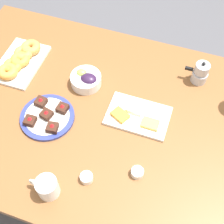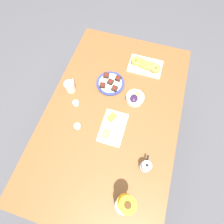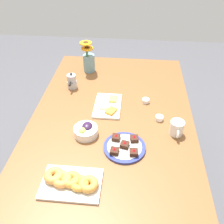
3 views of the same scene
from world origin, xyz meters
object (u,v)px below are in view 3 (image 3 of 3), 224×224
object	(u,v)px
croissant_platter	(71,181)
dessert_plate	(125,147)
coffee_mug	(177,128)
jam_cup_berry	(159,118)
flower_vase	(89,61)
cheese_platter	(108,106)
moka_pot	(72,82)
dining_table	(112,127)
grape_bowl	(86,131)
jam_cup_honey	(146,101)

from	to	relation	value
croissant_platter	dessert_plate	xyz separation A→B (m)	(-0.25, 0.24, -0.01)
coffee_mug	jam_cup_berry	bearing A→B (deg)	-140.67
dessert_plate	flower_vase	bearing A→B (deg)	-158.09
cheese_platter	dessert_plate	bearing A→B (deg)	19.74
dessert_plate	moka_pot	size ratio (longest dim) A/B	1.92
dining_table	croissant_platter	bearing A→B (deg)	-15.86
flower_vase	moka_pot	distance (m)	0.27
grape_bowl	flower_vase	distance (m)	0.73
jam_cup_honey	dessert_plate	xyz separation A→B (m)	(0.43, -0.12, -0.00)
grape_bowl	dessert_plate	distance (m)	0.24
cheese_platter	moka_pot	size ratio (longest dim) A/B	2.18
grape_bowl	cheese_platter	distance (m)	0.29
grape_bowl	dining_table	bearing A→B (deg)	141.60
cheese_platter	jam_cup_honey	world-z (taller)	cheese_platter
cheese_platter	flower_vase	xyz separation A→B (m)	(-0.46, -0.20, 0.08)
flower_vase	moka_pot	size ratio (longest dim) A/B	2.10
dining_table	cheese_platter	world-z (taller)	cheese_platter
grape_bowl	moka_pot	distance (m)	0.51
croissant_platter	dessert_plate	distance (m)	0.35
grape_bowl	dessert_plate	size ratio (longest dim) A/B	0.60
coffee_mug	grape_bowl	world-z (taller)	coffee_mug
dining_table	dessert_plate	size ratio (longest dim) A/B	7.02
jam_cup_berry	flower_vase	distance (m)	0.77
jam_cup_honey	dessert_plate	size ratio (longest dim) A/B	0.21
grape_bowl	dessert_plate	bearing A→B (deg)	68.71
coffee_mug	croissant_platter	bearing A→B (deg)	-52.93
croissant_platter	moka_pot	world-z (taller)	moka_pot
dining_table	flower_vase	bearing A→B (deg)	-157.12
dining_table	grape_bowl	distance (m)	0.24
dessert_plate	flower_vase	distance (m)	0.88
grape_bowl	moka_pot	bearing A→B (deg)	-158.74
cheese_platter	dessert_plate	size ratio (longest dim) A/B	1.14
coffee_mug	flower_vase	world-z (taller)	flower_vase
moka_pot	jam_cup_honey	bearing A→B (deg)	75.71
dining_table	croissant_platter	size ratio (longest dim) A/B	5.52
croissant_platter	flower_vase	xyz separation A→B (m)	(-1.06, -0.09, 0.06)
coffee_mug	jam_cup_honey	world-z (taller)	coffee_mug
flower_vase	cheese_platter	bearing A→B (deg)	23.57
coffee_mug	jam_cup_berry	distance (m)	0.14
dessert_plate	cheese_platter	bearing A→B (deg)	-160.26
jam_cup_honey	croissant_platter	bearing A→B (deg)	-27.47
coffee_mug	croissant_platter	distance (m)	0.65
grape_bowl	flower_vase	bearing A→B (deg)	-172.03
croissant_platter	jam_cup_honey	xyz separation A→B (m)	(-0.68, 0.35, -0.01)
jam_cup_berry	moka_pot	bearing A→B (deg)	-117.12
coffee_mug	dessert_plate	bearing A→B (deg)	-63.49
dining_table	jam_cup_berry	xyz separation A→B (m)	(0.00, 0.29, 0.10)
flower_vase	moka_pot	world-z (taller)	flower_vase
coffee_mug	grape_bowl	distance (m)	0.51
dessert_plate	coffee_mug	bearing A→B (deg)	116.51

